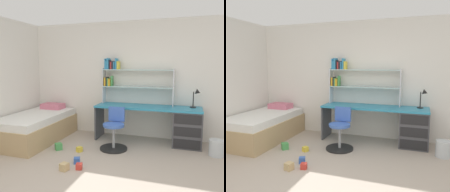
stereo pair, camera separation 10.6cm
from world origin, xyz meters
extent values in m
cube|color=white|center=(0.00, 2.67, 1.26)|extent=(5.80, 0.06, 2.53)
cube|color=teal|center=(0.38, 2.32, 0.72)|extent=(2.12, 0.60, 0.04)
cube|color=#4C4C51|center=(1.17, 2.32, 0.35)|extent=(0.54, 0.57, 0.70)
cube|color=#4C4C51|center=(-0.67, 2.32, 0.35)|extent=(0.03, 0.54, 0.70)
cube|color=black|center=(1.17, 2.04, 0.12)|extent=(0.48, 0.01, 0.18)
cube|color=black|center=(1.17, 2.04, 0.35)|extent=(0.48, 0.01, 0.18)
cube|color=black|center=(1.17, 2.04, 0.58)|extent=(0.48, 0.01, 0.18)
cube|color=silver|center=(-0.63, 2.50, 1.12)|extent=(0.02, 0.22, 0.76)
cube|color=silver|center=(0.87, 2.50, 1.12)|extent=(0.02, 0.22, 0.76)
cube|color=silver|center=(0.12, 2.50, 1.11)|extent=(1.48, 0.22, 0.02)
cube|color=silver|center=(0.12, 2.50, 1.48)|extent=(1.48, 0.22, 0.02)
cube|color=gold|center=(-0.58, 2.50, 1.21)|extent=(0.03, 0.19, 0.18)
cube|color=#26262D|center=(-0.55, 2.50, 1.22)|extent=(0.02, 0.17, 0.20)
cube|color=#4CA559|center=(-0.52, 2.50, 1.21)|extent=(0.02, 0.20, 0.17)
cube|color=gold|center=(-0.48, 2.50, 1.20)|extent=(0.04, 0.19, 0.16)
cube|color=#4CA559|center=(-0.44, 2.50, 1.23)|extent=(0.03, 0.13, 0.22)
cube|color=#338CBF|center=(-0.58, 2.50, 1.60)|extent=(0.02, 0.13, 0.23)
cube|color=#338CBF|center=(-0.56, 2.50, 1.58)|extent=(0.02, 0.17, 0.18)
cube|color=#338CBF|center=(-0.52, 2.50, 1.61)|extent=(0.04, 0.17, 0.24)
cube|color=#26262D|center=(-0.48, 2.50, 1.59)|extent=(0.02, 0.13, 0.20)
cube|color=red|center=(-0.45, 2.50, 1.56)|extent=(0.02, 0.14, 0.16)
cube|color=#26262D|center=(-0.41, 2.50, 1.58)|extent=(0.04, 0.15, 0.18)
cube|color=#338CBF|center=(-0.37, 2.50, 1.57)|extent=(0.02, 0.18, 0.16)
cube|color=#338CBF|center=(-0.34, 2.50, 1.60)|extent=(0.03, 0.15, 0.23)
cube|color=yellow|center=(-0.29, 2.50, 1.57)|extent=(0.04, 0.14, 0.17)
cylinder|color=black|center=(1.26, 2.45, 0.75)|extent=(0.12, 0.12, 0.02)
cylinder|color=black|center=(1.26, 2.45, 0.91)|extent=(0.02, 0.02, 0.30)
cone|color=black|center=(1.34, 2.40, 1.06)|extent=(0.12, 0.11, 0.13)
cylinder|color=black|center=(-0.14, 1.68, 0.01)|extent=(0.52, 0.52, 0.03)
cylinder|color=#A5A8AD|center=(-0.14, 1.68, 0.22)|extent=(0.05, 0.05, 0.44)
cylinder|color=#3F66BF|center=(-0.14, 1.68, 0.47)|extent=(0.40, 0.40, 0.05)
cube|color=#3F66BF|center=(-0.14, 1.86, 0.64)|extent=(0.32, 0.05, 0.28)
cube|color=tan|center=(-1.87, 1.70, 0.21)|extent=(1.01, 1.84, 0.41)
cube|color=white|center=(-1.87, 1.70, 0.48)|extent=(0.95, 1.78, 0.14)
cube|color=#D8728C|center=(-1.87, 2.37, 0.61)|extent=(0.50, 0.32, 0.12)
cylinder|color=silver|center=(1.66, 1.93, 0.14)|extent=(0.25, 0.25, 0.29)
cube|color=red|center=(-0.38, 0.70, 0.05)|extent=(0.11, 0.11, 0.09)
cube|color=tan|center=(-0.58, 0.60, 0.06)|extent=(0.14, 0.14, 0.11)
cube|color=gold|center=(-0.70, 1.36, 0.05)|extent=(0.12, 0.12, 0.09)
cube|color=#3860B7|center=(-0.51, 0.88, 0.05)|extent=(0.13, 0.13, 0.10)
cube|color=#479E51|center=(-1.12, 1.33, 0.06)|extent=(0.17, 0.17, 0.12)
camera|label=1|loc=(1.13, -2.33, 1.58)|focal=37.18mm
camera|label=2|loc=(1.23, -2.30, 1.58)|focal=37.18mm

